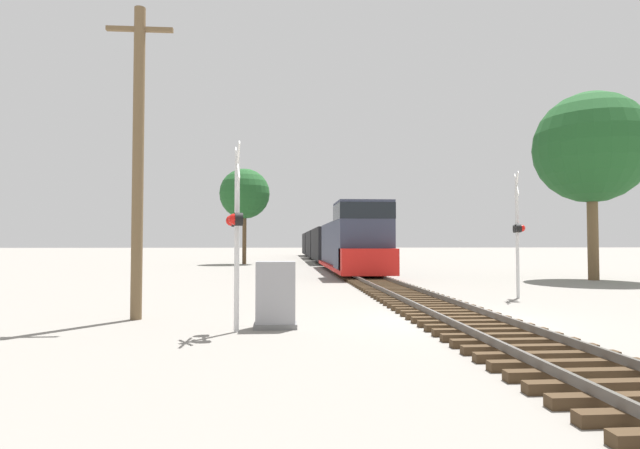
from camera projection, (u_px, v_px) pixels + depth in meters
ground_plane at (457, 321)px, 13.18m from camera, size 400.00×400.00×0.00m
rail_track_bed at (457, 316)px, 13.18m from camera, size 2.60×160.00×0.31m
freight_train at (326, 244)px, 54.32m from camera, size 3.12×58.52×4.45m
crossing_signal_near at (236, 225)px, 11.63m from camera, size 0.48×1.01×4.39m
crossing_signal_far at (518, 229)px, 18.64m from camera, size 0.56×1.01×4.72m
relay_cabinet at (276, 295)px, 12.11m from camera, size 1.04×0.65×1.61m
utility_pole at (138, 158)px, 13.59m from camera, size 1.80×0.30×8.55m
tree_far_right at (591, 148)px, 27.89m from camera, size 6.19×6.19×10.50m
tree_mid_background at (245, 194)px, 48.82m from camera, size 4.90×4.90×9.34m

